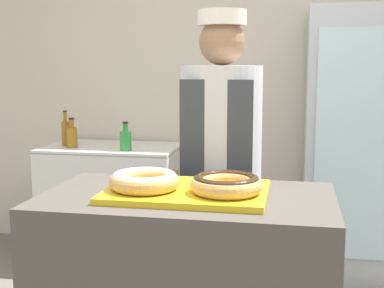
% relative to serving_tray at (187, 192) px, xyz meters
% --- Properties ---
extents(wall_back, '(8.00, 0.06, 2.70)m').
position_rel_serving_tray_xyz_m(wall_back, '(0.00, 2.13, 0.39)').
color(wall_back, beige).
rests_on(wall_back, ground_plane).
extents(serving_tray, '(0.60, 0.44, 0.02)m').
position_rel_serving_tray_xyz_m(serving_tray, '(0.00, 0.00, 0.00)').
color(serving_tray, yellow).
rests_on(serving_tray, display_counter).
extents(donut_light_glaze, '(0.27, 0.27, 0.07)m').
position_rel_serving_tray_xyz_m(donut_light_glaze, '(-0.15, -0.04, 0.05)').
color(donut_light_glaze, tan).
rests_on(donut_light_glaze, serving_tray).
extents(donut_chocolate_glaze, '(0.27, 0.27, 0.07)m').
position_rel_serving_tray_xyz_m(donut_chocolate_glaze, '(0.15, -0.04, 0.05)').
color(donut_chocolate_glaze, tan).
rests_on(donut_chocolate_glaze, serving_tray).
extents(brownie_back_left, '(0.08, 0.08, 0.03)m').
position_rel_serving_tray_xyz_m(brownie_back_left, '(-0.12, 0.16, 0.03)').
color(brownie_back_left, black).
rests_on(brownie_back_left, serving_tray).
extents(brownie_back_right, '(0.08, 0.08, 0.03)m').
position_rel_serving_tray_xyz_m(brownie_back_right, '(0.12, 0.16, 0.03)').
color(brownie_back_right, black).
rests_on(brownie_back_right, serving_tray).
extents(baker_person, '(0.40, 0.40, 1.70)m').
position_rel_serving_tray_xyz_m(baker_person, '(0.04, 0.64, -0.07)').
color(baker_person, '#4C4C51').
rests_on(baker_person, ground_plane).
extents(beverage_fridge, '(0.63, 0.61, 1.81)m').
position_rel_serving_tray_xyz_m(beverage_fridge, '(0.78, 1.76, -0.06)').
color(beverage_fridge, '#ADB2B7').
rests_on(beverage_fridge, ground_plane).
extents(chest_freezer, '(0.98, 0.61, 0.84)m').
position_rel_serving_tray_xyz_m(chest_freezer, '(-0.92, 1.77, -0.54)').
color(chest_freezer, silver).
rests_on(chest_freezer, ground_plane).
extents(bottle_amber, '(0.08, 0.08, 0.22)m').
position_rel_serving_tray_xyz_m(bottle_amber, '(-1.18, 1.64, -0.04)').
color(bottle_amber, '#99661E').
rests_on(bottle_amber, chest_freezer).
extents(bottle_green, '(0.08, 0.08, 0.20)m').
position_rel_serving_tray_xyz_m(bottle_green, '(-0.76, 1.59, -0.04)').
color(bottle_green, '#2D8C38').
rests_on(bottle_green, chest_freezer).
extents(bottle_amber_b, '(0.06, 0.06, 0.26)m').
position_rel_serving_tray_xyz_m(bottle_amber_b, '(-1.26, 1.72, -0.02)').
color(bottle_amber_b, '#99661E').
rests_on(bottle_amber_b, chest_freezer).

